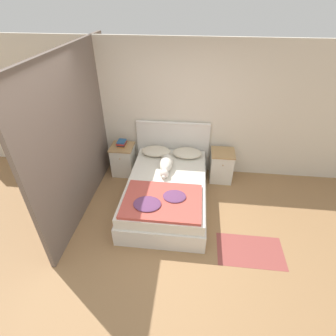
{
  "coord_description": "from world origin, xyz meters",
  "views": [
    {
      "loc": [
        0.49,
        -2.5,
        3.18
      ],
      "look_at": [
        0.08,
        1.2,
        0.61
      ],
      "focal_mm": 28.0,
      "sensor_mm": 36.0,
      "label": 1
    }
  ],
  "objects_px": {
    "dog": "(166,165)",
    "pillow_left": "(156,151)",
    "book_stack": "(122,143)",
    "pillow_right": "(187,153)",
    "nightstand_left": "(123,160)",
    "nightstand_right": "(221,166)",
    "bed": "(167,192)"
  },
  "relations": [
    {
      "from": "nightstand_right",
      "to": "pillow_left",
      "type": "height_order",
      "value": "pillow_left"
    },
    {
      "from": "nightstand_left",
      "to": "pillow_left",
      "type": "distance_m",
      "value": 0.73
    },
    {
      "from": "nightstand_left",
      "to": "pillow_right",
      "type": "xyz_separation_m",
      "value": [
        1.28,
        -0.03,
        0.26
      ]
    },
    {
      "from": "dog",
      "to": "book_stack",
      "type": "distance_m",
      "value": 1.08
    },
    {
      "from": "nightstand_right",
      "to": "book_stack",
      "type": "xyz_separation_m",
      "value": [
        -1.96,
        0.02,
        0.37
      ]
    },
    {
      "from": "nightstand_left",
      "to": "nightstand_right",
      "type": "distance_m",
      "value": 1.96
    },
    {
      "from": "dog",
      "to": "book_stack",
      "type": "height_order",
      "value": "book_stack"
    },
    {
      "from": "pillow_left",
      "to": "dog",
      "type": "bearing_deg",
      "value": -62.19
    },
    {
      "from": "pillow_left",
      "to": "dog",
      "type": "height_order",
      "value": "dog"
    },
    {
      "from": "bed",
      "to": "pillow_right",
      "type": "distance_m",
      "value": 0.92
    },
    {
      "from": "dog",
      "to": "pillow_left",
      "type": "bearing_deg",
      "value": 117.81
    },
    {
      "from": "book_stack",
      "to": "pillow_right",
      "type": "bearing_deg",
      "value": -2.25
    },
    {
      "from": "nightstand_left",
      "to": "book_stack",
      "type": "height_order",
      "value": "book_stack"
    },
    {
      "from": "pillow_right",
      "to": "bed",
      "type": "bearing_deg",
      "value": -110.62
    },
    {
      "from": "bed",
      "to": "nightstand_left",
      "type": "height_order",
      "value": "nightstand_left"
    },
    {
      "from": "dog",
      "to": "book_stack",
      "type": "bearing_deg",
      "value": 150.34
    },
    {
      "from": "bed",
      "to": "nightstand_left",
      "type": "relative_size",
      "value": 3.35
    },
    {
      "from": "bed",
      "to": "nightstand_right",
      "type": "bearing_deg",
      "value": 40.21
    },
    {
      "from": "book_stack",
      "to": "bed",
      "type": "bearing_deg",
      "value": -40.9
    },
    {
      "from": "nightstand_right",
      "to": "book_stack",
      "type": "relative_size",
      "value": 2.65
    },
    {
      "from": "pillow_right",
      "to": "dog",
      "type": "bearing_deg",
      "value": -125.81
    },
    {
      "from": "bed",
      "to": "dog",
      "type": "height_order",
      "value": "dog"
    },
    {
      "from": "pillow_left",
      "to": "book_stack",
      "type": "height_order",
      "value": "book_stack"
    },
    {
      "from": "dog",
      "to": "book_stack",
      "type": "relative_size",
      "value": 3.11
    },
    {
      "from": "pillow_left",
      "to": "dog",
      "type": "distance_m",
      "value": 0.55
    },
    {
      "from": "pillow_left",
      "to": "book_stack",
      "type": "distance_m",
      "value": 0.69
    },
    {
      "from": "book_stack",
      "to": "nightstand_left",
      "type": "bearing_deg",
      "value": -85.6
    },
    {
      "from": "nightstand_left",
      "to": "pillow_right",
      "type": "height_order",
      "value": "pillow_right"
    },
    {
      "from": "nightstand_right",
      "to": "dog",
      "type": "distance_m",
      "value": 1.18
    },
    {
      "from": "pillow_right",
      "to": "dog",
      "type": "height_order",
      "value": "dog"
    },
    {
      "from": "nightstand_left",
      "to": "dog",
      "type": "xyz_separation_m",
      "value": [
        0.93,
        -0.51,
        0.29
      ]
    },
    {
      "from": "pillow_right",
      "to": "book_stack",
      "type": "bearing_deg",
      "value": 177.75
    }
  ]
}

